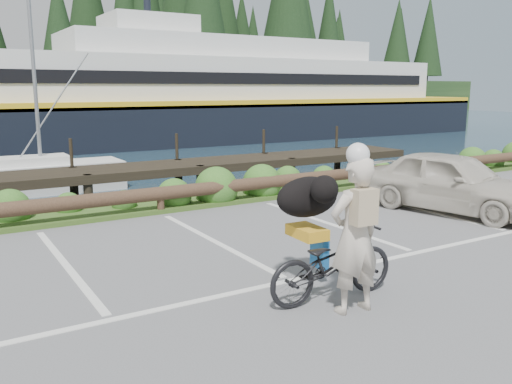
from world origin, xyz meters
TOP-DOWN VIEW (x-y plane):
  - ground at (0.00, 0.00)m, footprint 72.00×72.00m
  - vegetation_strip at (0.00, 5.30)m, footprint 34.00×1.60m
  - log_rail at (0.00, 4.60)m, footprint 32.00×0.30m
  - bicycle at (0.09, -1.24)m, footprint 1.91×0.75m
  - cyclist at (0.07, -1.68)m, footprint 0.73×0.50m
  - dog at (0.12, -0.64)m, footprint 0.52×0.99m
  - parked_car at (5.63, 1.41)m, footprint 2.43×4.26m

SIDE VIEW (x-z plane):
  - ground at x=0.00m, z-range 0.00..0.00m
  - log_rail at x=0.00m, z-range -0.30..0.30m
  - vegetation_strip at x=0.00m, z-range 0.00..0.10m
  - bicycle at x=0.09m, z-range 0.00..0.99m
  - parked_car at x=5.63m, z-range 0.00..1.37m
  - cyclist at x=0.07m, z-range 0.00..1.94m
  - dog at x=0.12m, z-range 0.99..1.55m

